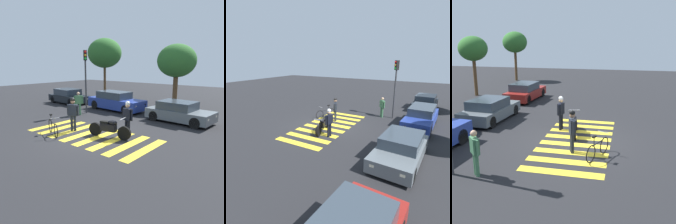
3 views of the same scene
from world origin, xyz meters
TOP-DOWN VIEW (x-y plane):
  - ground_plane at (0.00, 0.00)m, footprint 60.00×60.00m
  - police_motorcycle at (0.93, 0.28)m, footprint 2.24×0.75m
  - leaning_bicycle at (-1.61, -1.15)m, footprint 1.68×0.74m
  - officer_on_foot at (1.44, 1.06)m, footprint 0.66×0.28m
  - officer_by_motorcycle at (-1.31, -0.06)m, footprint 0.64×0.38m
  - pedestrian_bystander at (-3.98, 2.76)m, footprint 0.47×0.51m
  - crosswalk_stripes at (0.00, 0.00)m, footprint 6.75×3.14m
  - car_grey_coupe at (2.25, 5.43)m, footprint 4.06×2.13m
  - car_maroon_wagon at (7.78, 5.34)m, footprint 4.24×2.02m
  - street_tree_far at (8.47, 9.87)m, footprint 2.28×2.28m
  - street_tree_end at (17.02, 9.87)m, footprint 2.62×2.62m

SIDE VIEW (x-z plane):
  - ground_plane at x=0.00m, z-range 0.00..0.00m
  - crosswalk_stripes at x=0.00m, z-range 0.00..0.01m
  - leaning_bicycle at x=-1.61m, z-range -0.12..0.89m
  - police_motorcycle at x=0.93m, z-range -0.06..0.99m
  - car_grey_coupe at x=2.25m, z-range -0.02..1.25m
  - car_maroon_wagon at x=7.78m, z-range -0.03..1.30m
  - pedestrian_bystander at x=-3.98m, z-range 0.11..1.74m
  - officer_on_foot at x=1.44m, z-range 0.13..1.90m
  - officer_by_motorcycle at x=-1.31m, z-range 0.15..1.97m
  - street_tree_far at x=8.47m, z-range 1.35..6.09m
  - street_tree_end at x=17.02m, z-range 1.47..6.71m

